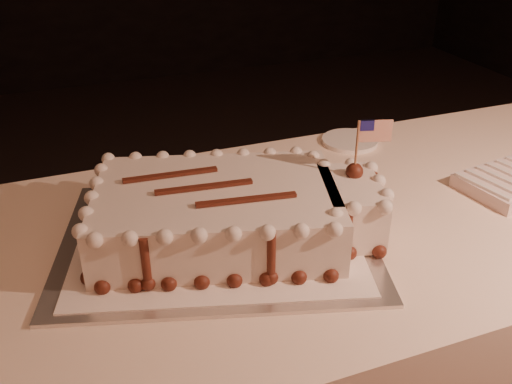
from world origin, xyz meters
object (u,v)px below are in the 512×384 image
object	(u,v)px
banquet_table	(272,362)
napkin_stack	(512,182)
cake_board	(218,239)
side_plate	(350,141)
sheet_cake	(234,212)

from	to	relation	value
banquet_table	napkin_stack	distance (m)	0.69
cake_board	napkin_stack	distance (m)	0.69
napkin_stack	side_plate	xyz separation A→B (m)	(-0.22, 0.36, -0.01)
sheet_cake	banquet_table	bearing A→B (deg)	7.77
cake_board	napkin_stack	world-z (taller)	napkin_stack
napkin_stack	cake_board	bearing A→B (deg)	176.97
banquet_table	sheet_cake	distance (m)	0.45
sheet_cake	napkin_stack	bearing A→B (deg)	-2.41
cake_board	sheet_cake	size ratio (longest dim) A/B	1.01
napkin_stack	side_plate	bearing A→B (deg)	121.52
banquet_table	cake_board	distance (m)	0.40
napkin_stack	sheet_cake	bearing A→B (deg)	177.59
banquet_table	side_plate	distance (m)	0.61
banquet_table	sheet_cake	bearing A→B (deg)	-172.23
sheet_cake	side_plate	size ratio (longest dim) A/B	4.03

